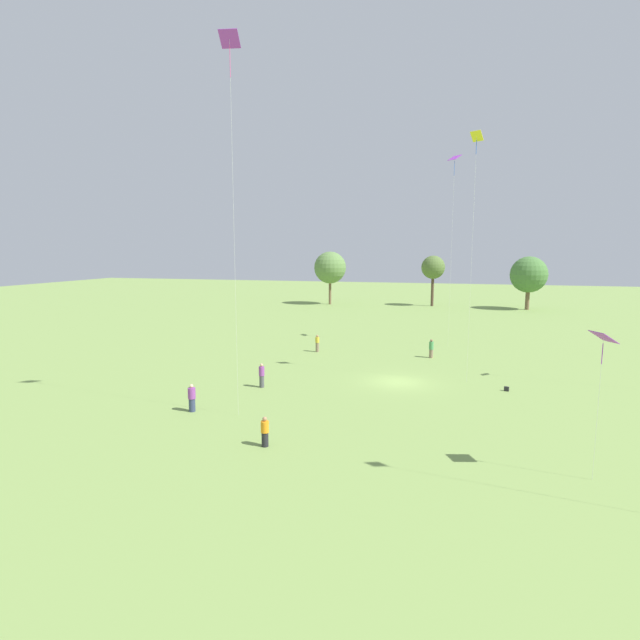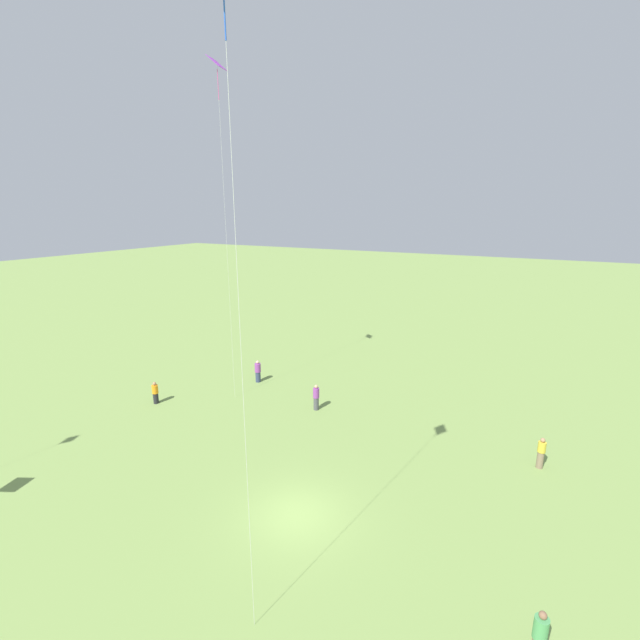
{
  "view_description": "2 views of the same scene",
  "coord_description": "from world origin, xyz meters",
  "px_view_note": "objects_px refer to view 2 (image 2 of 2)",
  "views": [
    {
      "loc": [
        4.14,
        -37.96,
        10.16
      ],
      "look_at": [
        -5.58,
        -2.6,
        5.01
      ],
      "focal_mm": 28.0,
      "sensor_mm": 36.0,
      "label": 1
    },
    {
      "loc": [
        13.99,
        8.56,
        13.31
      ],
      "look_at": [
        -9.59,
        -3.9,
        6.41
      ],
      "focal_mm": 24.0,
      "sensor_mm": 36.0,
      "label": 2
    }
  ],
  "objects_px": {
    "person_4": "(541,453)",
    "kite_4": "(218,83)",
    "person_0": "(155,393)",
    "kite_1": "(226,37)",
    "person_1": "(540,636)",
    "person_2": "(316,397)",
    "person_3": "(258,372)"
  },
  "relations": [
    {
      "from": "person_4",
      "to": "kite_4",
      "type": "relative_size",
      "value": 0.08
    },
    {
      "from": "person_0",
      "to": "kite_1",
      "type": "relative_size",
      "value": 0.09
    },
    {
      "from": "person_4",
      "to": "person_1",
      "type": "bearing_deg",
      "value": 58.62
    },
    {
      "from": "person_0",
      "to": "kite_4",
      "type": "height_order",
      "value": "kite_4"
    },
    {
      "from": "person_0",
      "to": "person_1",
      "type": "height_order",
      "value": "person_1"
    },
    {
      "from": "person_1",
      "to": "person_2",
      "type": "relative_size",
      "value": 0.98
    },
    {
      "from": "person_1",
      "to": "person_4",
      "type": "xyz_separation_m",
      "value": [
        -11.2,
        -0.2,
        -0.01
      ]
    },
    {
      "from": "person_3",
      "to": "person_0",
      "type": "bearing_deg",
      "value": -142.15
    },
    {
      "from": "person_0",
      "to": "person_2",
      "type": "bearing_deg",
      "value": 49.93
    },
    {
      "from": "person_0",
      "to": "person_2",
      "type": "relative_size",
      "value": 0.88
    },
    {
      "from": "person_1",
      "to": "person_3",
      "type": "relative_size",
      "value": 1.0
    },
    {
      "from": "person_2",
      "to": "kite_1",
      "type": "relative_size",
      "value": 0.1
    },
    {
      "from": "person_2",
      "to": "person_3",
      "type": "bearing_deg",
      "value": -23.6
    },
    {
      "from": "person_1",
      "to": "kite_4",
      "type": "xyz_separation_m",
      "value": [
        -10.69,
        -20.2,
        19.96
      ]
    },
    {
      "from": "person_1",
      "to": "kite_4",
      "type": "distance_m",
      "value": 30.35
    },
    {
      "from": "person_1",
      "to": "kite_1",
      "type": "relative_size",
      "value": 0.1
    },
    {
      "from": "kite_1",
      "to": "person_1",
      "type": "bearing_deg",
      "value": 6.22
    },
    {
      "from": "kite_1",
      "to": "kite_4",
      "type": "bearing_deg",
      "value": 116.28
    },
    {
      "from": "person_2",
      "to": "person_3",
      "type": "xyz_separation_m",
      "value": [
        -2.15,
        -6.42,
        -0.03
      ]
    },
    {
      "from": "kite_1",
      "to": "kite_4",
      "type": "relative_size",
      "value": 0.84
    },
    {
      "from": "person_1",
      "to": "person_2",
      "type": "height_order",
      "value": "person_2"
    },
    {
      "from": "person_3",
      "to": "person_2",
      "type": "bearing_deg",
      "value": -38.75
    },
    {
      "from": "kite_1",
      "to": "kite_4",
      "type": "distance_m",
      "value": 18.62
    },
    {
      "from": "person_1",
      "to": "kite_4",
      "type": "relative_size",
      "value": 0.08
    },
    {
      "from": "person_1",
      "to": "kite_1",
      "type": "bearing_deg",
      "value": 89.66
    },
    {
      "from": "person_2",
      "to": "kite_4",
      "type": "height_order",
      "value": "kite_4"
    },
    {
      "from": "person_3",
      "to": "kite_4",
      "type": "bearing_deg",
      "value": -107.45
    },
    {
      "from": "person_0",
      "to": "person_1",
      "type": "bearing_deg",
      "value": 10.64
    },
    {
      "from": "person_2",
      "to": "kite_4",
      "type": "relative_size",
      "value": 0.08
    },
    {
      "from": "person_1",
      "to": "person_2",
      "type": "xyz_separation_m",
      "value": [
        -11.65,
        -13.94,
        0.02
      ]
    },
    {
      "from": "person_3",
      "to": "kite_1",
      "type": "bearing_deg",
      "value": -74.75
    },
    {
      "from": "person_1",
      "to": "kite_1",
      "type": "distance_m",
      "value": 18.54
    }
  ]
}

